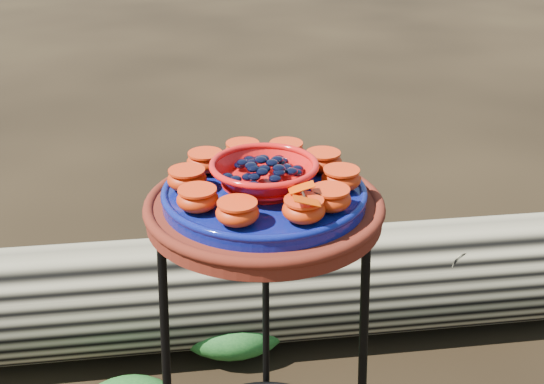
{
  "coord_description": "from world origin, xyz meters",
  "views": [
    {
      "loc": [
        0.01,
        -1.07,
        1.26
      ],
      "look_at": [
        0.01,
        0.0,
        0.75
      ],
      "focal_mm": 45.0,
      "sensor_mm": 36.0,
      "label": 1
    }
  ],
  "objects_px": {
    "plant_stand": "(265,374)",
    "terracotta_saucer": "(264,210)",
    "cobalt_plate": "(264,195)",
    "red_bowl": "(264,176)",
    "driftwood_log": "(273,286)"
  },
  "relations": [
    {
      "from": "plant_stand",
      "to": "red_bowl",
      "type": "distance_m",
      "value": 0.43
    },
    {
      "from": "red_bowl",
      "to": "driftwood_log",
      "type": "xyz_separation_m",
      "value": [
        0.02,
        0.6,
        -0.62
      ]
    },
    {
      "from": "cobalt_plate",
      "to": "red_bowl",
      "type": "distance_m",
      "value": 0.04
    },
    {
      "from": "plant_stand",
      "to": "red_bowl",
      "type": "relative_size",
      "value": 3.95
    },
    {
      "from": "red_bowl",
      "to": "plant_stand",
      "type": "bearing_deg",
      "value": 0.0
    },
    {
      "from": "plant_stand",
      "to": "terracotta_saucer",
      "type": "relative_size",
      "value": 1.69
    },
    {
      "from": "terracotta_saucer",
      "to": "red_bowl",
      "type": "relative_size",
      "value": 2.33
    },
    {
      "from": "plant_stand",
      "to": "terracotta_saucer",
      "type": "height_order",
      "value": "terracotta_saucer"
    },
    {
      "from": "terracotta_saucer",
      "to": "red_bowl",
      "type": "height_order",
      "value": "red_bowl"
    },
    {
      "from": "plant_stand",
      "to": "driftwood_log",
      "type": "relative_size",
      "value": 0.4
    },
    {
      "from": "terracotta_saucer",
      "to": "cobalt_plate",
      "type": "distance_m",
      "value": 0.03
    },
    {
      "from": "plant_stand",
      "to": "driftwood_log",
      "type": "bearing_deg",
      "value": 88.24
    },
    {
      "from": "cobalt_plate",
      "to": "terracotta_saucer",
      "type": "bearing_deg",
      "value": 0.0
    },
    {
      "from": "terracotta_saucer",
      "to": "driftwood_log",
      "type": "bearing_deg",
      "value": 88.24
    },
    {
      "from": "terracotta_saucer",
      "to": "cobalt_plate",
      "type": "bearing_deg",
      "value": 0.0
    }
  ]
}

